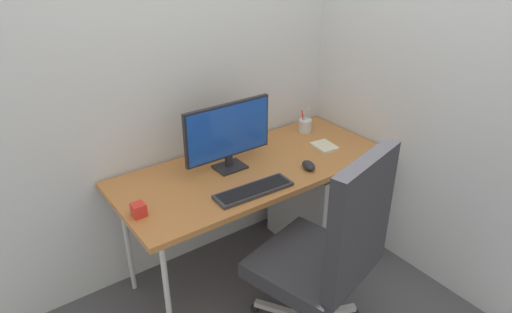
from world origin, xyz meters
name	(u,v)px	position (x,y,z in m)	size (l,w,h in m)	color
ground_plane	(254,264)	(0.00, 0.00, 0.00)	(8.00, 8.00, 0.00)	#4C4C51
wall_back	(215,32)	(0.00, 0.37, 1.40)	(2.96, 0.04, 2.80)	silver
wall_side_right	(393,31)	(0.83, -0.20, 1.40)	(0.04, 2.05, 2.80)	silver
desk	(254,172)	(0.00, 0.00, 0.67)	(1.59, 0.68, 0.71)	#B27038
office_chair	(330,250)	(-0.05, -0.68, 0.57)	(0.62, 0.63, 1.10)	black
filing_cabinet	(314,200)	(0.48, -0.01, 0.31)	(0.36, 0.55, 0.61)	#B2B5BA
monitor	(228,133)	(-0.12, 0.07, 0.92)	(0.53, 0.13, 0.38)	black
keyboard	(254,190)	(-0.17, -0.23, 0.72)	(0.43, 0.15, 0.02)	#333338
mouse	(309,165)	(0.23, -0.21, 0.73)	(0.06, 0.10, 0.04)	black
pen_holder	(305,125)	(0.55, 0.20, 0.75)	(0.09, 0.09, 0.16)	silver
notebook	(324,147)	(0.48, -0.06, 0.72)	(0.12, 0.15, 0.02)	beige
desk_clamp_accessory	(139,210)	(-0.73, -0.08, 0.74)	(0.06, 0.06, 0.06)	red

